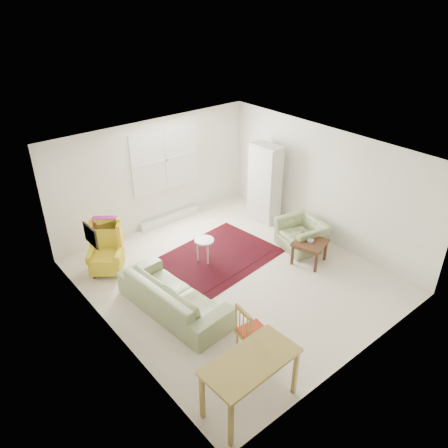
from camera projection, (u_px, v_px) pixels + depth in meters
room at (228, 216)px, 8.04m from camera, size 5.04×5.54×2.51m
rug at (211, 260)px, 8.98m from camera, size 2.95×2.08×0.03m
sofa at (173, 289)px, 7.44m from camera, size 1.07×2.28×0.89m
armchair at (302, 232)px, 9.28m from camera, size 1.00×1.09×0.74m
wingback_chair at (105, 249)px, 8.39m from camera, size 0.89×0.90×1.08m
coffee_table at (309, 252)px, 8.83m from camera, size 0.76×0.76×0.49m
stool at (204, 250)px, 8.85m from camera, size 0.51×0.51×0.52m
cabinet at (265, 183)px, 10.12m from camera, size 0.42×0.76×1.86m
desk at (250, 383)px, 5.75m from camera, size 1.33×0.71×0.83m
desk_chair at (254, 332)px, 6.47m from camera, size 0.48×0.48×0.99m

